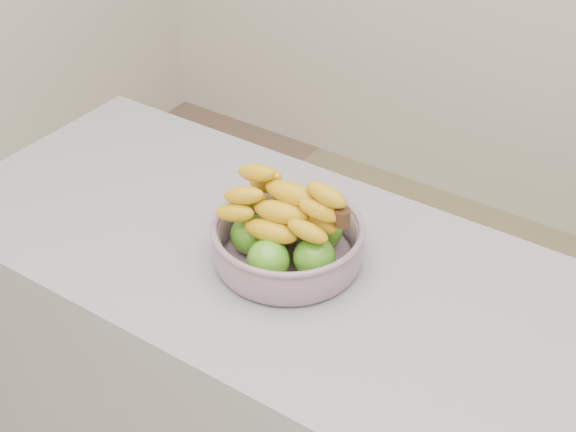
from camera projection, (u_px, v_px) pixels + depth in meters
The scene contains 1 object.
fruit_bowl at pixel (288, 237), 1.43m from camera, with size 0.28×0.28×0.17m.
Camera 1 is at (0.34, -0.58, 1.82)m, focal length 50.00 mm.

